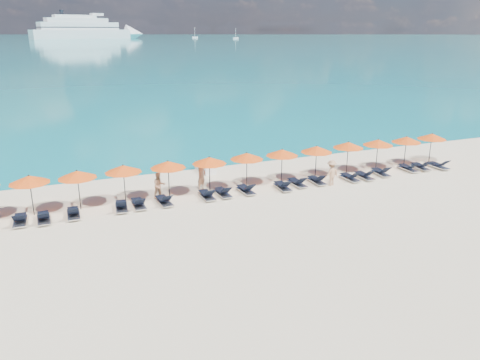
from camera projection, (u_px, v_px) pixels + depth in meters
name	position (u px, v px, depth m)	size (l,w,h in m)	color
ground	(261.00, 218.00, 24.80)	(1400.00, 1400.00, 0.00)	beige
sea	(50.00, 37.00, 606.95)	(1600.00, 1300.00, 0.01)	#1FA9B2
cruise_ship	(91.00, 30.00, 519.95)	(128.56, 55.18, 35.62)	white
sailboat_near	(195.00, 37.00, 562.01)	(6.68, 2.23, 12.25)	white
sailboat_far	(236.00, 38.00, 522.09)	(6.21, 2.07, 11.38)	white
jetski	(205.00, 168.00, 32.69)	(0.95, 2.15, 0.75)	white
beachgoer_a	(201.00, 176.00, 28.78)	(0.66, 0.43, 1.81)	tan
beachgoer_b	(159.00, 186.00, 27.35)	(0.77, 0.44, 1.59)	tan
beachgoer_c	(331.00, 173.00, 29.71)	(1.07, 0.50, 1.66)	tan
umbrella_2	(29.00, 179.00, 24.51)	(2.10, 2.10, 2.28)	black
umbrella_3	(77.00, 174.00, 25.35)	(2.10, 2.10, 2.28)	black
umbrella_4	(123.00, 169.00, 26.38)	(2.10, 2.10, 2.28)	black
umbrella_5	(168.00, 165.00, 27.22)	(2.10, 2.10, 2.28)	black
umbrella_6	(209.00, 160.00, 28.07)	(2.10, 2.10, 2.28)	black
umbrella_7	(247.00, 156.00, 29.03)	(2.10, 2.10, 2.28)	black
umbrella_8	(282.00, 153.00, 29.87)	(2.10, 2.10, 2.28)	black
umbrella_9	(317.00, 149.00, 30.72)	(2.10, 2.10, 2.28)	black
umbrella_10	(348.00, 145.00, 31.85)	(2.10, 2.10, 2.28)	black
umbrella_11	(378.00, 142.00, 32.59)	(2.10, 2.10, 2.28)	black
umbrella_12	(407.00, 139.00, 33.44)	(2.10, 2.10, 2.28)	black
umbrella_13	(432.00, 136.00, 34.41)	(2.10, 2.10, 2.28)	black
lounger_3	(20.00, 220.00, 23.92)	(0.66, 1.71, 0.66)	silver
lounger_4	(43.00, 218.00, 24.17)	(0.67, 1.72, 0.66)	silver
lounger_5	(73.00, 213.00, 24.78)	(0.65, 1.71, 0.66)	silver
lounger_6	(121.00, 206.00, 25.76)	(0.77, 1.75, 0.66)	silver
lounger_7	(139.00, 203.00, 26.14)	(0.63, 1.70, 0.66)	silver
lounger_8	(164.00, 200.00, 26.60)	(0.78, 1.75, 0.66)	silver
lounger_9	(207.00, 195.00, 27.51)	(0.64, 1.71, 0.66)	silver
lounger_10	(223.00, 192.00, 27.95)	(0.69, 1.73, 0.66)	silver
lounger_11	(246.00, 189.00, 28.45)	(0.73, 1.74, 0.66)	silver
lounger_12	(283.00, 186.00, 29.08)	(0.72, 1.73, 0.66)	silver
lounger_13	(297.00, 182.00, 29.75)	(0.68, 1.72, 0.66)	silver
lounger_14	(317.00, 180.00, 30.22)	(0.66, 1.71, 0.66)	silver
lounger_15	(350.00, 177.00, 30.82)	(0.64, 1.71, 0.66)	silver
lounger_16	(364.00, 175.00, 31.19)	(0.64, 1.71, 0.66)	silver
lounger_17	(381.00, 172.00, 31.93)	(0.77, 1.75, 0.66)	silver
lounger_18	(408.00, 168.00, 32.92)	(0.62, 1.70, 0.66)	silver
lounger_19	(421.00, 166.00, 33.27)	(0.78, 1.75, 0.66)	silver
lounger_20	(438.00, 165.00, 33.51)	(0.67, 1.72, 0.66)	silver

